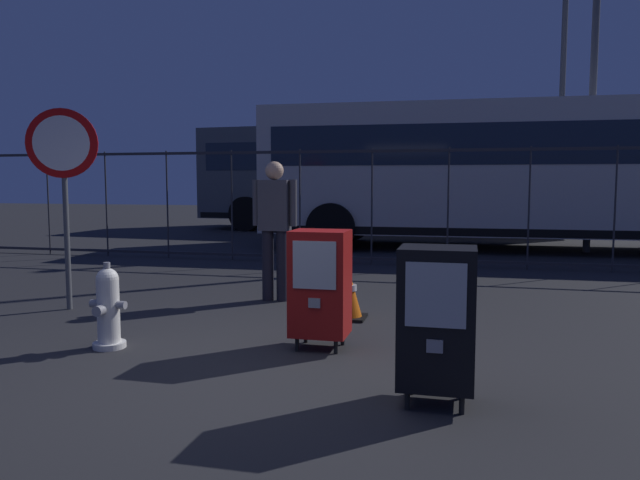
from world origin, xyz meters
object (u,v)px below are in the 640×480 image
newspaper_box_secondary (437,317)px  bus_near (515,168)px  pedestrian (275,222)px  traffic_cone (349,294)px  street_light_near_left (597,1)px  bus_far (380,172)px  newspaper_box_primary (320,283)px  street_light_near_right (564,39)px  stop_sign (63,166)px  fire_hydrant (108,308)px

newspaper_box_secondary → bus_near: 9.63m
pedestrian → traffic_cone: size_ratio=3.15×
newspaper_box_secondary → street_light_near_left: (2.54, 9.34, 4.38)m
bus_far → pedestrian: bearing=-85.0°
newspaper_box_primary → newspaper_box_secondary: (1.04, -1.11, 0.00)m
bus_far → street_light_near_left: size_ratio=1.22×
pedestrian → street_light_near_right: 11.29m
street_light_near_right → newspaper_box_primary: bearing=-106.7°
newspaper_box_primary → bus_near: 8.74m
street_light_near_left → pedestrian: bearing=-126.1°
bus_near → street_light_near_right: bearing=66.1°
stop_sign → bus_near: bearing=54.9°
pedestrian → bus_near: 7.25m
newspaper_box_secondary → pedestrian: bearing=124.2°
stop_sign → pedestrian: bearing=26.5°
bus_near → fire_hydrant: bearing=-115.4°
bus_near → street_light_near_left: 3.54m
fire_hydrant → bus_near: bearing=65.9°
street_light_near_left → street_light_near_right: 3.26m
pedestrian → street_light_near_left: street_light_near_left is taller
stop_sign → fire_hydrant: bearing=-44.0°
bus_near → stop_sign: bearing=-126.5°
traffic_cone → bus_near: (2.14, 7.22, 1.45)m
stop_sign → traffic_cone: stop_sign is taller
traffic_cone → street_light_near_left: 9.19m
newspaper_box_secondary → stop_sign: 4.72m
street_light_near_right → pedestrian: bearing=-115.0°
traffic_cone → bus_far: bearing=96.5°
fire_hydrant → stop_sign: bearing=136.0°
stop_sign → bus_far: bus_far is taller
pedestrian → street_light_near_right: size_ratio=0.19×
bus_near → bus_far: 5.44m
pedestrian → newspaper_box_secondary: bearing=-55.8°
newspaper_box_primary → newspaper_box_secondary: bearing=-47.0°
fire_hydrant → street_light_near_left: size_ratio=0.09×
newspaper_box_primary → stop_sign: stop_sign is taller
fire_hydrant → stop_sign: 2.25m
bus_near → street_light_near_left: (1.42, -0.16, 3.24)m
newspaper_box_primary → street_light_near_left: street_light_near_left is taller
newspaper_box_primary → newspaper_box_secondary: 1.52m
newspaper_box_primary → pedestrian: pedestrian is taller
newspaper_box_secondary → street_light_near_left: street_light_near_left is taller
street_light_near_left → street_light_near_right: (-0.13, 3.26, -0.00)m
fire_hydrant → bus_far: 13.10m
fire_hydrant → bus_far: size_ratio=0.07×
bus_near → pedestrian: bearing=-117.6°
fire_hydrant → pedestrian: size_ratio=0.45×
fire_hydrant → newspaper_box_primary: (1.78, 0.42, 0.22)m
fire_hydrant → street_light_near_right: street_light_near_right is taller
newspaper_box_primary → bus_near: size_ratio=0.10×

